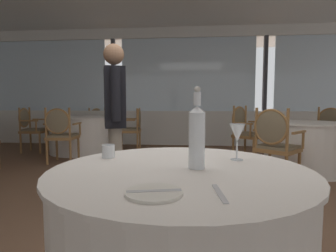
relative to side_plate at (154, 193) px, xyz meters
The scene contains 19 objects.
ground_plane 1.66m from the side_plate, 91.52° to the left, with size 15.44×15.44×0.00m, color brown.
window_wall_far 5.95m from the side_plate, 90.38° to the left, with size 11.73×0.14×2.88m.
foreground_table 0.53m from the side_plate, 79.55° to the left, with size 1.18×1.18×0.75m.
side_plate is the anchor object (origin of this frame).
butter_knife 0.01m from the side_plate, behind, with size 0.18×0.02×0.00m, color silver.
dinner_fork 0.21m from the side_plate, ahead, with size 0.18×0.02×0.00m, color silver.
water_bottle 0.42m from the side_plate, 69.04° to the left, with size 0.07×0.07×0.37m.
wine_glass 0.68m from the side_plate, 58.25° to the left, with size 0.08×0.08×0.19m.
water_tumbler 0.66m from the side_plate, 120.41° to the left, with size 0.07×0.07×0.07m, color white.
background_table_0 3.95m from the side_plate, 62.11° to the left, with size 1.24×1.24×0.75m.
dining_chair_0_0 2.93m from the side_plate, 66.79° to the left, with size 0.66×0.65×0.99m.
dining_chair_0_2 4.97m from the side_plate, 59.35° to the left, with size 0.66×0.65×0.97m.
dining_chair_0_3 4.30m from the side_plate, 75.87° to the left, with size 0.65×0.66×1.00m.
background_table_1 5.24m from the side_plate, 115.44° to the left, with size 1.34×1.34×0.75m.
dining_chair_1_0 5.72m from the side_plate, 125.79° to the left, with size 0.50×0.56×0.95m.
dining_chair_1_1 4.22m from the side_plate, 120.76° to the left, with size 0.56×0.50×0.97m.
dining_chair_1_2 4.95m from the side_plate, 103.51° to the left, with size 0.50×0.56×0.94m.
dining_chair_1_3 6.27m from the side_plate, 111.89° to the left, with size 0.56×0.50×0.92m.
diner_person_0 2.00m from the side_plate, 109.97° to the left, with size 0.31×0.50×1.64m.
Camera 1 is at (0.17, -2.33, 1.05)m, focal length 29.21 mm.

